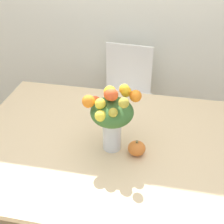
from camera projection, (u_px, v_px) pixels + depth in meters
ground_plane at (104, 222)px, 2.17m from camera, size 12.00×12.00×0.00m
dining_table at (102, 151)px, 1.81m from camera, size 1.51×1.17×0.72m
flower_vase at (112, 115)px, 1.60m from camera, size 0.29×0.23×0.39m
pumpkin at (137, 148)px, 1.66m from camera, size 0.09×0.09×0.09m
dining_chair_near_window at (125, 97)px, 2.67m from camera, size 0.45×0.45×0.89m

